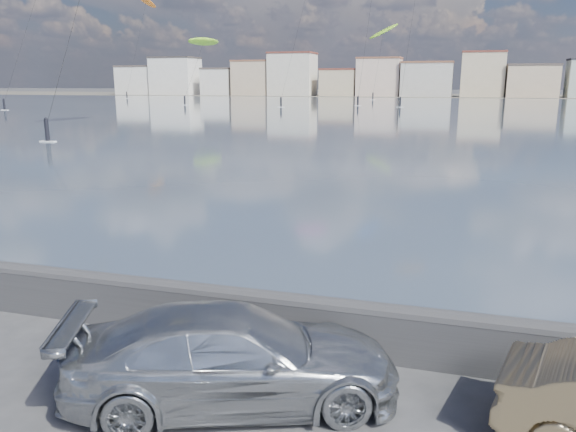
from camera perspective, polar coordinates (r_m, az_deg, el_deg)
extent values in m
plane|color=#333335|center=(9.13, -14.06, -18.97)|extent=(700.00, 700.00, 0.00)
cube|color=#364658|center=(98.25, 14.37, 10.28)|extent=(500.00, 177.00, 0.00)
cube|color=#4C473D|center=(206.64, 15.75, 11.68)|extent=(500.00, 60.00, 0.00)
cube|color=#28282B|center=(11.04, -7.02, -10.05)|extent=(400.00, 0.35, 0.90)
cylinder|color=#28282B|center=(10.87, -7.09, -7.87)|extent=(400.00, 0.36, 0.36)
cube|color=white|center=(224.86, -14.93, 13.11)|extent=(14.00, 11.00, 10.00)
cube|color=#4C423D|center=(224.92, -15.01, 14.46)|extent=(14.28, 11.22, 0.60)
cube|color=white|center=(217.27, -11.35, 13.70)|extent=(16.00, 12.00, 13.00)
cube|color=#383330|center=(217.42, -11.44, 15.49)|extent=(16.32, 12.24, 0.60)
cube|color=white|center=(209.73, -6.97, 13.32)|extent=(11.00, 10.00, 9.00)
cube|color=#4C423D|center=(209.77, -7.01, 14.63)|extent=(11.22, 10.20, 0.60)
cube|color=#CCB293|center=(204.92, -3.55, 13.74)|extent=(13.00, 11.00, 11.50)
cube|color=brown|center=(205.04, -3.57, 15.43)|extent=(13.26, 11.22, 0.60)
cube|color=beige|center=(200.43, 0.46, 14.13)|extent=(15.00, 12.00, 14.00)
cube|color=brown|center=(200.65, 0.47, 16.22)|extent=(15.30, 12.24, 0.60)
cube|color=beige|center=(196.48, 5.22, 13.29)|extent=(12.00, 10.00, 8.50)
cube|color=brown|center=(196.52, 5.25, 14.61)|extent=(12.24, 10.20, 0.60)
cube|color=beige|center=(194.25, 9.25, 13.69)|extent=(14.00, 11.00, 12.00)
cube|color=brown|center=(194.39, 9.32, 15.54)|extent=(14.28, 11.22, 0.60)
cube|color=beige|center=(192.81, 13.93, 13.25)|extent=(16.00, 13.00, 10.50)
cube|color=brown|center=(192.90, 14.03, 14.90)|extent=(16.32, 13.26, 0.60)
cube|color=beige|center=(192.68, 19.15, 13.36)|extent=(13.00, 10.00, 13.50)
cube|color=brown|center=(192.88, 19.31, 15.45)|extent=(13.26, 10.20, 0.60)
cube|color=#CCB293|center=(193.73, 23.48, 12.40)|extent=(15.00, 12.00, 9.50)
cube|color=#4C423D|center=(193.79, 23.62, 13.89)|extent=(15.30, 12.24, 0.60)
imported|color=#B2B5B9|center=(8.90, -5.55, -14.02)|extent=(5.49, 3.78, 1.48)
ellipsoid|color=#8CD826|center=(136.30, -8.56, 17.12)|extent=(5.60, 11.29, 2.34)
cube|color=white|center=(121.72, -10.43, 11.04)|extent=(1.40, 0.42, 0.08)
cylinder|color=black|center=(121.69, -10.45, 11.46)|extent=(0.36, 0.36, 1.70)
sphere|color=black|center=(121.67, -10.47, 11.89)|extent=(0.28, 0.28, 0.28)
cylinder|color=black|center=(128.83, -9.47, 14.53)|extent=(2.13, 14.98, 12.47)
cube|color=white|center=(109.96, -26.83, 9.59)|extent=(1.40, 0.42, 0.08)
cylinder|color=black|center=(109.92, -26.88, 10.06)|extent=(0.36, 0.36, 1.70)
sphere|color=black|center=(109.89, -26.93, 10.52)|extent=(0.28, 0.28, 0.28)
cylinder|color=black|center=(115.19, -24.36, 19.09)|extent=(3.86, 15.52, 34.01)
ellipsoid|color=orange|center=(188.77, -14.20, 20.41)|extent=(3.23, 10.27, 3.76)
cube|color=white|center=(173.91, -16.03, 11.42)|extent=(1.40, 0.42, 0.08)
cylinder|color=black|center=(173.89, -16.05, 11.72)|extent=(0.36, 0.36, 1.70)
sphere|color=black|center=(173.87, -16.07, 12.02)|extent=(0.28, 0.28, 0.28)
cylinder|color=black|center=(180.80, -15.11, 16.30)|extent=(0.73, 15.26, 27.48)
cube|color=white|center=(50.52, -23.20, 6.99)|extent=(1.40, 0.42, 0.08)
cylinder|color=black|center=(50.44, -23.29, 8.00)|extent=(0.36, 0.36, 1.70)
sphere|color=black|center=(50.38, -23.39, 9.02)|extent=(0.28, 0.28, 0.28)
cube|color=white|center=(109.89, -0.72, 11.01)|extent=(1.40, 0.42, 0.08)
cylinder|color=black|center=(109.86, -0.73, 11.48)|extent=(0.36, 0.36, 1.70)
sphere|color=black|center=(109.83, -0.73, 11.95)|extent=(0.28, 0.28, 0.28)
cylinder|color=black|center=(116.75, 0.98, 18.28)|extent=(2.55, 14.46, 26.50)
ellipsoid|color=#8CD826|center=(161.43, 9.69, 18.00)|extent=(8.50, 3.71, 5.08)
cube|color=white|center=(154.49, 8.60, 11.59)|extent=(1.40, 0.42, 0.08)
cylinder|color=black|center=(154.47, 8.61, 11.92)|extent=(0.36, 0.36, 1.70)
sphere|color=black|center=(154.45, 8.63, 12.26)|extent=(0.28, 0.28, 0.28)
cylinder|color=black|center=(157.73, 9.16, 15.09)|extent=(1.38, 6.75, 16.71)
cube|color=white|center=(117.10, 7.10, 11.07)|extent=(1.40, 0.42, 0.08)
cylinder|color=black|center=(117.07, 7.11, 11.51)|extent=(0.36, 0.36, 1.70)
sphere|color=black|center=(117.04, 7.12, 11.95)|extent=(0.28, 0.28, 0.28)
cylinder|color=black|center=(124.93, 8.09, 18.32)|extent=(0.69, 15.24, 28.59)
cube|color=white|center=(111.90, 11.30, 10.80)|extent=(1.40, 0.42, 0.08)
cylinder|color=black|center=(111.87, 11.32, 11.26)|extent=(0.36, 0.36, 1.70)
sphere|color=black|center=(111.84, 11.35, 11.72)|extent=(0.28, 0.28, 0.28)
cylinder|color=black|center=(120.10, 12.70, 20.12)|extent=(2.32, 15.14, 36.01)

